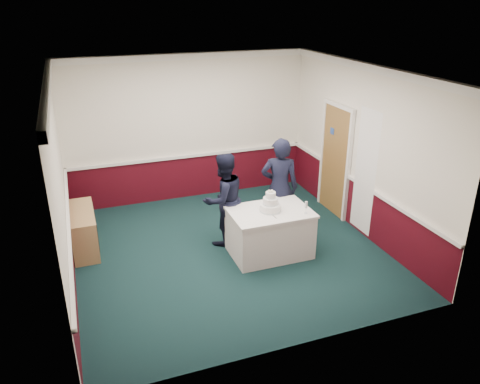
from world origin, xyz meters
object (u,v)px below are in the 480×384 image
object	(u,v)px
wedding_cake	(270,205)
cake_table	(270,232)
sideboard	(84,230)
person_woman	(279,187)
champagne_flute	(306,205)
person_man	(224,199)
cake_knife	(273,216)

from	to	relation	value
wedding_cake	cake_table	bearing A→B (deg)	-90.00
sideboard	person_woman	bearing A→B (deg)	-10.55
cake_table	wedding_cake	bearing A→B (deg)	90.00
wedding_cake	champagne_flute	size ratio (longest dim) A/B	1.78
person_man	person_woman	xyz separation A→B (m)	(1.03, -0.02, 0.08)
cake_knife	person_man	xyz separation A→B (m)	(-0.56, 0.83, 0.03)
champagne_flute	person_woman	world-z (taller)	person_woman
wedding_cake	cake_knife	xyz separation A→B (m)	(-0.03, -0.20, -0.11)
wedding_cake	cake_knife	world-z (taller)	wedding_cake
sideboard	person_man	xyz separation A→B (m)	(2.30, -0.60, 0.47)
champagne_flute	person_man	xyz separation A→B (m)	(-1.09, 0.91, -0.11)
cake_knife	person_woman	bearing A→B (deg)	56.56
sideboard	wedding_cake	distance (m)	3.19
cake_knife	sideboard	bearing A→B (deg)	150.10
sideboard	person_man	size ratio (longest dim) A/B	0.73
champagne_flute	person_man	bearing A→B (deg)	140.15
cake_table	wedding_cake	size ratio (longest dim) A/B	3.63
sideboard	cake_table	size ratio (longest dim) A/B	0.91
person_woman	sideboard	bearing A→B (deg)	12.39
cake_table	cake_knife	world-z (taller)	cake_knife
sideboard	person_woman	world-z (taller)	person_woman
wedding_cake	cake_knife	bearing A→B (deg)	-98.53
person_woman	cake_table	bearing A→B (deg)	77.20
cake_table	champagne_flute	distance (m)	0.78
cake_table	wedding_cake	xyz separation A→B (m)	(-0.00, 0.00, 0.50)
person_man	wedding_cake	bearing A→B (deg)	115.52
sideboard	cake_knife	distance (m)	3.23
sideboard	cake_table	distance (m)	3.14
wedding_cake	person_man	size ratio (longest dim) A/B	0.22
wedding_cake	cake_knife	size ratio (longest dim) A/B	1.65
sideboard	person_man	distance (m)	2.43
person_man	cake_knife	bearing A→B (deg)	106.41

